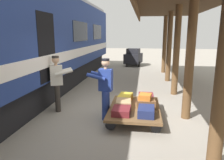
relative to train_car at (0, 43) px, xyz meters
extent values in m
plane|color=gray|center=(-3.73, 0.00, -2.06)|extent=(60.00, 60.00, 0.00)
cylinder|color=brown|center=(-5.54, -7.47, -0.36)|extent=(0.24, 0.24, 3.40)
cylinder|color=brown|center=(-5.54, -4.98, -0.36)|extent=(0.24, 0.24, 3.40)
cylinder|color=brown|center=(-5.54, -2.49, -0.36)|extent=(0.24, 0.24, 3.40)
cylinder|color=brown|center=(-5.54, 0.00, -0.36)|extent=(0.24, 0.24, 3.40)
cylinder|color=brown|center=(-5.54, 2.49, -0.36)|extent=(0.24, 0.24, 3.40)
cube|color=black|center=(0.00, 0.00, -1.61)|extent=(2.55, 18.95, 0.90)
cube|color=silver|center=(-1.51, 0.00, -0.51)|extent=(0.03, 19.55, 0.36)
cube|color=black|center=(-1.51, -6.98, 0.39)|extent=(0.02, 2.19, 0.84)
cube|color=black|center=(-1.51, -3.49, 0.39)|extent=(0.02, 2.19, 0.84)
cube|color=black|center=(-1.45, 0.00, -0.11)|extent=(0.12, 1.10, 2.00)
cube|color=brown|center=(-4.10, 0.22, -1.77)|extent=(1.39, 2.15, 0.07)
cylinder|color=black|center=(-4.66, 1.08, -1.93)|extent=(0.26, 0.05, 0.26)
cylinder|color=black|center=(-3.54, 1.08, -1.93)|extent=(0.26, 0.05, 0.26)
cylinder|color=black|center=(-4.66, -0.64, -1.93)|extent=(0.26, 0.05, 0.26)
cylinder|color=black|center=(-3.54, -0.64, -1.93)|extent=(0.26, 0.05, 0.26)
cube|color=maroon|center=(-4.41, -0.37, -1.62)|extent=(0.46, 0.53, 0.23)
cube|color=navy|center=(-4.41, 0.81, -1.63)|extent=(0.42, 0.60, 0.21)
cube|color=brown|center=(-4.41, 0.22, -1.61)|extent=(0.53, 0.49, 0.24)
cube|color=gold|center=(-3.79, -0.37, -1.64)|extent=(0.45, 0.65, 0.19)
cube|color=maroon|center=(-3.79, 0.81, -1.65)|extent=(0.45, 0.56, 0.17)
cube|color=tan|center=(-3.79, 0.22, -1.64)|extent=(0.45, 0.61, 0.18)
cube|color=#CC6B23|center=(-4.38, 0.21, -1.42)|extent=(0.38, 0.42, 0.15)
cylinder|color=navy|center=(-3.32, 0.29, -1.65)|extent=(0.16, 0.16, 0.82)
cylinder|color=navy|center=(-3.30, 0.49, -1.65)|extent=(0.16, 0.16, 0.82)
cube|color=navy|center=(-3.31, 0.39, -0.94)|extent=(0.38, 0.26, 0.60)
cylinder|color=tan|center=(-3.31, 0.39, -0.61)|extent=(0.09, 0.09, 0.06)
sphere|color=tan|center=(-3.31, 0.39, -0.47)|extent=(0.22, 0.22, 0.22)
cylinder|color=black|center=(-3.31, 0.39, -0.39)|extent=(0.21, 0.21, 0.06)
cylinder|color=navy|center=(-3.11, 0.20, -0.84)|extent=(0.54, 0.16, 0.21)
cylinder|color=navy|center=(-3.07, 0.52, -0.84)|extent=(0.54, 0.16, 0.21)
cylinder|color=#332D28|center=(-1.75, 0.04, -1.65)|extent=(0.16, 0.16, 0.82)
cylinder|color=#332D28|center=(-1.67, -0.14, -1.65)|extent=(0.16, 0.16, 0.82)
cube|color=silver|center=(-1.71, -0.05, -0.94)|extent=(0.42, 0.35, 0.60)
cylinder|color=tan|center=(-1.71, -0.05, -0.61)|extent=(0.09, 0.09, 0.06)
sphere|color=tan|center=(-1.71, -0.05, -0.47)|extent=(0.22, 0.22, 0.22)
cylinder|color=#332D28|center=(-1.71, -0.05, -0.39)|extent=(0.21, 0.21, 0.06)
cylinder|color=silver|center=(-1.98, 0.00, -0.84)|extent=(0.52, 0.31, 0.21)
cylinder|color=silver|center=(-1.84, -0.29, -0.84)|extent=(0.52, 0.31, 0.21)
cube|color=black|center=(-3.55, -10.16, -1.51)|extent=(1.38, 1.87, 0.70)
cube|color=black|center=(-3.55, -9.81, -1.01)|extent=(1.01, 0.85, 0.50)
cylinder|color=black|center=(-4.00, -9.56, -1.86)|extent=(0.12, 0.40, 0.40)
cylinder|color=black|center=(-3.10, -9.56, -1.86)|extent=(0.12, 0.40, 0.40)
cylinder|color=black|center=(-4.00, -10.76, -1.86)|extent=(0.12, 0.40, 0.40)
cylinder|color=black|center=(-3.10, -10.76, -1.86)|extent=(0.12, 0.40, 0.40)
camera|label=1|loc=(-4.31, 5.98, 0.28)|focal=34.33mm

